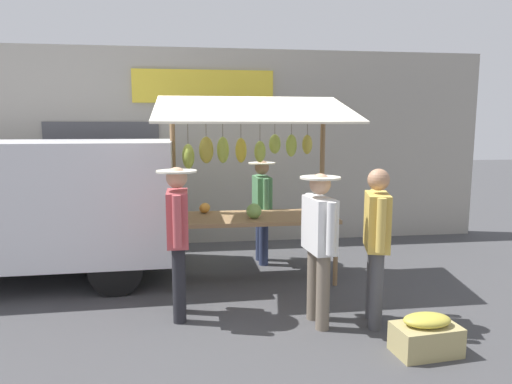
# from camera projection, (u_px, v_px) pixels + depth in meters

# --- Properties ---
(ground_plane) EXTENTS (40.00, 40.00, 0.00)m
(ground_plane) POSITION_uv_depth(u_px,v_px,m) (253.00, 279.00, 6.27)
(ground_plane) COLOR #424244
(street_backdrop) EXTENTS (9.00, 0.30, 3.40)m
(street_backdrop) POSITION_uv_depth(u_px,v_px,m) (234.00, 147.00, 8.17)
(street_backdrop) COLOR #9E998E
(street_backdrop) RESTS_ON ground
(market_stall) EXTENTS (2.50, 1.46, 2.50)m
(market_stall) POSITION_uv_depth(u_px,v_px,m) (251.00, 165.00, 6.11)
(market_stall) COLOR olive
(market_stall) RESTS_ON ground
(vendor_with_sunhat) EXTENTS (0.41, 0.68, 1.57)m
(vendor_with_sunhat) POSITION_uv_depth(u_px,v_px,m) (262.00, 203.00, 6.91)
(vendor_with_sunhat) COLOR navy
(vendor_with_sunhat) RESTS_ON ground
(shopper_with_ponytail) EXTENTS (0.42, 0.69, 1.61)m
(shopper_with_ponytail) POSITION_uv_depth(u_px,v_px,m) (319.00, 237.00, 4.72)
(shopper_with_ponytail) COLOR #726656
(shopper_with_ponytail) RESTS_ON ground
(shopper_in_striped_shirt) EXTENTS (0.43, 0.70, 1.65)m
(shopper_in_striped_shirt) POSITION_uv_depth(u_px,v_px,m) (178.00, 230.00, 4.89)
(shopper_in_striped_shirt) COLOR #232328
(shopper_in_striped_shirt) RESTS_ON ground
(shopper_with_shopping_bag) EXTENTS (0.34, 0.68, 1.65)m
(shopper_with_shopping_bag) POSITION_uv_depth(u_px,v_px,m) (376.00, 235.00, 4.73)
(shopper_with_shopping_bag) COLOR #4C4C51
(shopper_with_shopping_bag) RESTS_ON ground
(produce_crate_near) EXTENTS (0.62, 0.41, 0.38)m
(produce_crate_near) POSITION_uv_depth(u_px,v_px,m) (426.00, 335.00, 4.19)
(produce_crate_near) COLOR tan
(produce_crate_near) RESTS_ON ground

